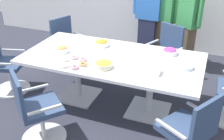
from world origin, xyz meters
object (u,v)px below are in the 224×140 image
(conference_table, at_px, (112,65))
(office_chair_1, at_px, (189,135))
(plate_stack, at_px, (185,67))
(office_chair_4, at_px, (68,47))
(snack_bowl_chips_yellow, at_px, (103,64))
(napkin_pile, at_px, (154,71))
(snack_bowl_chips_orange, at_px, (102,43))
(office_chair_3, at_px, (164,56))
(person_standing_0, at_px, (149,14))
(person_standing_2, at_px, (187,22))
(donut_platter, at_px, (74,63))
(snack_bowl_cookies, at_px, (62,49))
(office_chair_5, at_px, (5,67))
(person_standing_1, at_px, (163,16))
(snack_bowl_candy_mix, at_px, (170,51))
(office_chair_0, at_px, (36,112))

(conference_table, distance_m, office_chair_1, 1.43)
(office_chair_1, distance_m, plate_stack, 0.92)
(office_chair_4, xyz_separation_m, snack_bowl_chips_yellow, (1.18, -1.13, 0.39))
(napkin_pile, bearing_deg, snack_bowl_chips_orange, 149.01)
(office_chair_3, relative_size, person_standing_0, 0.53)
(person_standing_0, distance_m, person_standing_2, 0.71)
(donut_platter, relative_size, napkin_pile, 2.43)
(snack_bowl_cookies, distance_m, snack_bowl_chips_yellow, 0.75)
(office_chair_5, bearing_deg, person_standing_1, 118.69)
(snack_bowl_candy_mix, xyz_separation_m, snack_bowl_chips_yellow, (-0.69, -0.71, 0.00))
(office_chair_3, xyz_separation_m, snack_bowl_candy_mix, (0.18, -0.67, 0.39))
(conference_table, relative_size, napkin_pile, 15.28)
(office_chair_0, relative_size, snack_bowl_candy_mix, 4.40)
(person_standing_0, xyz_separation_m, snack_bowl_candy_mix, (0.64, -1.29, -0.10))
(office_chair_5, height_order, snack_bowl_cookies, office_chair_5)
(office_chair_0, height_order, snack_bowl_chips_orange, office_chair_0)
(conference_table, distance_m, donut_platter, 0.55)
(office_chair_1, xyz_separation_m, office_chair_4, (-2.32, 1.60, 0.00))
(office_chair_0, bearing_deg, snack_bowl_chips_yellow, 92.06)
(conference_table, bearing_deg, office_chair_4, 145.57)
(person_standing_0, distance_m, donut_platter, 2.09)
(snack_bowl_candy_mix, height_order, plate_stack, snack_bowl_candy_mix)
(snack_bowl_cookies, bearing_deg, office_chair_0, -79.91)
(office_chair_0, xyz_separation_m, office_chair_4, (-0.63, 1.84, 0.00))
(conference_table, relative_size, snack_bowl_chips_yellow, 10.92)
(person_standing_0, relative_size, person_standing_1, 1.01)
(conference_table, relative_size, snack_bowl_candy_mix, 11.60)
(conference_table, bearing_deg, office_chair_0, -117.16)
(snack_bowl_chips_orange, bearing_deg, donut_platter, -97.83)
(snack_bowl_cookies, relative_size, snack_bowl_chips_orange, 0.83)
(donut_platter, bearing_deg, conference_table, 45.36)
(office_chair_4, xyz_separation_m, person_standing_2, (1.93, 0.76, 0.46))
(napkin_pile, bearing_deg, office_chair_1, -46.39)
(office_chair_1, bearing_deg, plate_stack, 44.24)
(office_chair_4, relative_size, snack_bowl_cookies, 5.29)
(snack_bowl_cookies, bearing_deg, office_chair_5, -172.91)
(person_standing_0, bearing_deg, plate_stack, 121.86)
(office_chair_5, relative_size, person_standing_1, 0.54)
(office_chair_0, height_order, person_standing_0, person_standing_0)
(snack_bowl_cookies, height_order, snack_bowl_chips_yellow, snack_bowl_cookies)
(office_chair_0, bearing_deg, office_chair_3, 103.24)
(snack_bowl_chips_orange, xyz_separation_m, napkin_pile, (0.92, -0.55, -0.02))
(office_chair_5, xyz_separation_m, donut_platter, (1.29, -0.14, 0.36))
(napkin_pile, bearing_deg, office_chair_4, 149.66)
(office_chair_0, xyz_separation_m, snack_bowl_cookies, (-0.16, 0.92, 0.39))
(office_chair_5, height_order, snack_bowl_chips_yellow, office_chair_5)
(conference_table, height_order, person_standing_1, person_standing_1)
(donut_platter, bearing_deg, napkin_pile, 6.71)
(snack_bowl_candy_mix, distance_m, snack_bowl_chips_orange, 0.99)
(office_chair_5, height_order, person_standing_1, person_standing_1)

